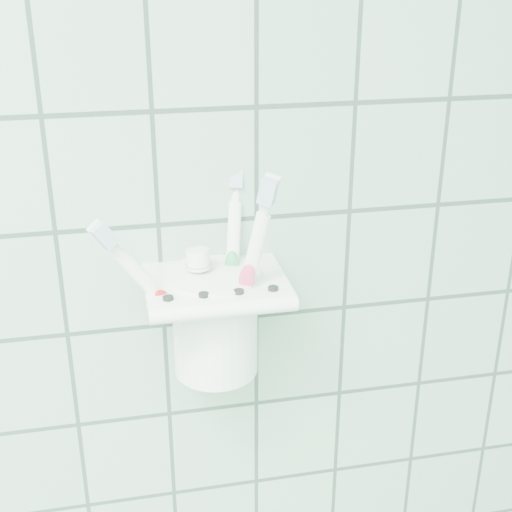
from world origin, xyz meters
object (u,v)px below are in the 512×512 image
at_px(toothbrush_blue, 225,277).
at_px(toothbrush_pink, 224,274).
at_px(toothbrush_orange, 226,268).
at_px(cup, 215,319).
at_px(holder_bracket, 215,286).
at_px(toothpaste_tube, 205,302).

bearing_deg(toothbrush_blue, toothbrush_pink, 114.64).
xyz_separation_m(toothbrush_pink, toothbrush_orange, (0.00, 0.01, 0.00)).
distance_m(cup, toothbrush_blue, 0.06).
relative_size(toothbrush_pink, toothbrush_blue, 0.99).
relative_size(holder_bracket, toothpaste_tube, 1.08).
bearing_deg(holder_bracket, toothbrush_orange, -19.07).
xyz_separation_m(toothbrush_pink, toothpaste_tube, (-0.02, 0.01, -0.03)).
height_order(holder_bracket, toothbrush_orange, toothbrush_orange).
bearing_deg(toothbrush_orange, toothpaste_tube, -164.96).
distance_m(cup, toothbrush_pink, 0.06).
bearing_deg(toothbrush_blue, cup, 128.57).
relative_size(cup, toothbrush_blue, 0.54).
relative_size(toothbrush_orange, toothpaste_tube, 1.72).
relative_size(toothbrush_pink, toothbrush_orange, 0.92).
height_order(cup, toothbrush_pink, toothbrush_pink).
relative_size(holder_bracket, toothbrush_orange, 0.63).
bearing_deg(toothbrush_orange, toothbrush_pink, -90.63).
height_order(toothbrush_pink, toothbrush_blue, toothbrush_pink).
xyz_separation_m(cup, toothbrush_orange, (0.01, -0.01, 0.06)).
distance_m(holder_bracket, cup, 0.04).
bearing_deg(toothbrush_blue, holder_bracket, 133.35).
bearing_deg(toothpaste_tube, toothbrush_orange, 10.81).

